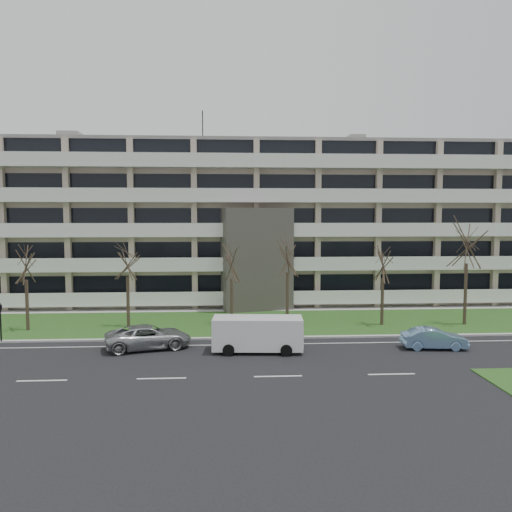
{
  "coord_description": "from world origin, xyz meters",
  "views": [
    {
      "loc": [
        -2.59,
        -25.18,
        8.32
      ],
      "look_at": [
        -0.57,
        10.0,
        5.47
      ],
      "focal_mm": 35.0,
      "sensor_mm": 36.0,
      "label": 1
    }
  ],
  "objects": [
    {
      "name": "silver_pickup",
      "position": [
        -7.57,
        5.93,
        0.74
      ],
      "size": [
        5.75,
        3.73,
        1.47
      ],
      "primitive_type": "imported",
      "rotation": [
        0.0,
        0.0,
        1.83
      ],
      "color": "#A6A9AE",
      "rests_on": "ground"
    },
    {
      "name": "tree_3",
      "position": [
        -2.29,
        12.28,
        4.99
      ],
      "size": [
        3.21,
        3.21,
        6.42
      ],
      "color": "#382B21",
      "rests_on": "ground"
    },
    {
      "name": "curb",
      "position": [
        0.0,
        8.0,
        0.06
      ],
      "size": [
        90.0,
        0.35,
        0.12
      ],
      "primitive_type": "cube",
      "color": "#B2B2AD",
      "rests_on": "ground"
    },
    {
      "name": "tree_4",
      "position": [
        1.97,
        12.35,
        5.59
      ],
      "size": [
        3.6,
        3.6,
        7.2
      ],
      "color": "#382B21",
      "rests_on": "ground"
    },
    {
      "name": "tree_5",
      "position": [
        9.12,
        11.59,
        4.99
      ],
      "size": [
        3.21,
        3.21,
        6.42
      ],
      "color": "#382B21",
      "rests_on": "ground"
    },
    {
      "name": "lane_edge_line",
      "position": [
        0.0,
        6.5,
        0.01
      ],
      "size": [
        90.0,
        0.12,
        0.01
      ],
      "primitive_type": "cube",
      "color": "white",
      "rests_on": "ground"
    },
    {
      "name": "pedestrian_signal",
      "position": [
        -17.46,
        7.9,
        1.68
      ],
      "size": [
        0.3,
        0.27,
        2.65
      ],
      "rotation": [
        0.0,
        0.0,
        0.35
      ],
      "color": "black",
      "rests_on": "ground"
    },
    {
      "name": "grass_verge",
      "position": [
        0.0,
        13.0,
        0.03
      ],
      "size": [
        90.0,
        10.0,
        0.06
      ],
      "primitive_type": "cube",
      "color": "#1E4416",
      "rests_on": "ground"
    },
    {
      "name": "ground",
      "position": [
        0.0,
        0.0,
        0.0
      ],
      "size": [
        160.0,
        160.0,
        0.0
      ],
      "primitive_type": "plane",
      "color": "black",
      "rests_on": "ground"
    },
    {
      "name": "blue_sedan",
      "position": [
        10.3,
        4.81,
        0.66
      ],
      "size": [
        4.09,
        1.74,
        1.31
      ],
      "primitive_type": "imported",
      "rotation": [
        0.0,
        0.0,
        1.48
      ],
      "color": "#7EAADB",
      "rests_on": "ground"
    },
    {
      "name": "tree_1",
      "position": [
        -17.07,
        11.31,
        5.16
      ],
      "size": [
        3.32,
        3.32,
        6.64
      ],
      "color": "#382B21",
      "rests_on": "ground"
    },
    {
      "name": "tree_2",
      "position": [
        -10.03,
        12.12,
        5.28
      ],
      "size": [
        3.4,
        3.4,
        6.79
      ],
      "color": "#382B21",
      "rests_on": "ground"
    },
    {
      "name": "sidewalk",
      "position": [
        0.0,
        18.5,
        0.04
      ],
      "size": [
        90.0,
        2.0,
        0.08
      ],
      "primitive_type": "cube",
      "color": "#B2B2AD",
      "rests_on": "ground"
    },
    {
      "name": "tree_6",
      "position": [
        15.46,
        11.35,
        6.56
      ],
      "size": [
        4.22,
        4.22,
        8.43
      ],
      "color": "#382B21",
      "rests_on": "ground"
    },
    {
      "name": "apartment_building",
      "position": [
        -0.01,
        25.32,
        7.61
      ],
      "size": [
        60.5,
        15.1,
        18.75
      ],
      "color": "beige",
      "rests_on": "ground"
    },
    {
      "name": "white_van",
      "position": [
        -0.7,
        4.81,
        1.27
      ],
      "size": [
        5.61,
        2.57,
        2.12
      ],
      "rotation": [
        0.0,
        0.0,
        -0.07
      ],
      "color": "white",
      "rests_on": "ground"
    }
  ]
}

